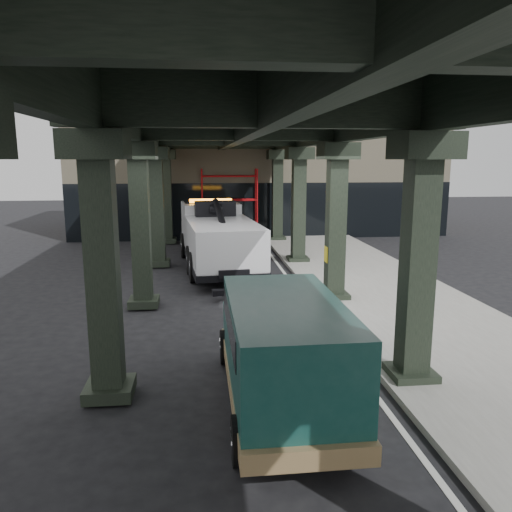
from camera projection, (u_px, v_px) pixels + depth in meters
ground at (261, 324)px, 13.85m from camera, size 90.00×90.00×0.00m
sidewalk at (390, 297)px, 16.27m from camera, size 5.00×40.00×0.15m
lane_stripe at (306, 302)px, 15.98m from camera, size 0.12×38.00×0.01m
viaduct at (240, 126)px, 14.71m from camera, size 7.40×32.00×6.40m
building at (255, 167)px, 32.81m from camera, size 22.00×10.00×8.00m
scaffolding at (229, 203)px, 27.73m from camera, size 3.08×0.88×4.00m
tow_truck at (217, 234)px, 20.82m from camera, size 3.31×9.06×2.91m
towed_van at (282, 349)px, 9.00m from camera, size 2.12×5.21×2.11m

